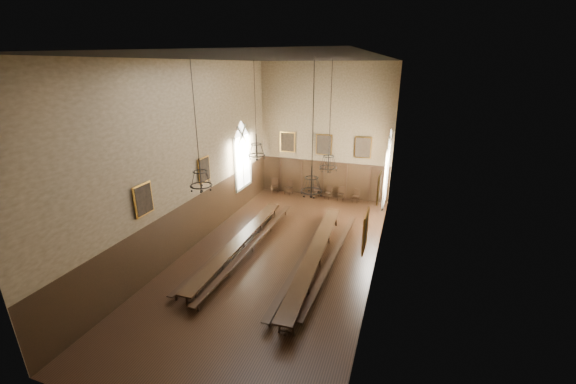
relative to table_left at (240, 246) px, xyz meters
The scene contains 32 objects.
floor 1.95m from the table_left, ahead, with size 9.00×18.00×0.02m, color black.
ceiling 8.85m from the table_left, ahead, with size 9.00×18.00×0.02m, color black.
wall_back 10.27m from the table_left, 78.31° to the left, with size 9.00×0.02×9.00m, color #887153.
wall_front 9.92m from the table_left, 77.81° to the right, with size 9.00×0.02×9.00m, color #887153.
wall_left 4.88m from the table_left, behind, with size 0.02×18.00×9.00m, color #887153.
wall_right 7.63m from the table_left, ahead, with size 0.02×18.00×9.00m, color #887153.
wainscot_panelling 2.11m from the table_left, ahead, with size 9.00×18.00×2.50m, color black, non-canonical shape.
table_left is the anchor object (origin of this frame).
table_right 3.81m from the table_left, ahead, with size 1.19×10.19×0.79m.
bench_left_outer 0.58m from the table_left, behind, with size 0.57×9.23×0.42m.
bench_left_inner 0.60m from the table_left, 25.39° to the left, with size 0.43×10.42×0.47m.
bench_right_inner 3.30m from the table_left, ahead, with size 0.40×10.39×0.47m.
bench_right_outer 4.56m from the table_left, ahead, with size 0.60×9.44×0.42m.
chair_0 8.86m from the table_left, 100.10° to the left, with size 0.57×0.57×1.03m.
chair_1 8.72m from the table_left, 93.17° to the left, with size 0.57×0.57×1.03m.
chair_3 8.84m from the table_left, 80.33° to the left, with size 0.49×0.49×0.91m.
chair_4 9.10m from the table_left, 74.76° to the left, with size 0.50×0.50×0.89m.
chair_5 9.35m from the table_left, 69.41° to the left, with size 0.45×0.45×0.93m.
chair_6 9.70m from the table_left, 63.53° to the left, with size 0.48×0.48×0.91m.
chandelier_back_left 5.16m from the table_left, 96.54° to the left, with size 0.93×0.93×4.96m.
chandelier_back_right 6.02m from the table_left, 35.54° to the left, with size 0.86×0.86×5.14m.
chandelier_front_left 4.79m from the table_left, 99.13° to the right, with size 0.90×0.90×4.94m.
chandelier_front_right 6.47m from the table_left, 28.09° to the right, with size 0.77×0.77×4.67m.
portrait_back_0 9.69m from the table_left, 94.38° to the left, with size 1.10×0.12×1.40m.
portrait_back_1 9.85m from the table_left, 78.15° to the left, with size 1.10×0.12×1.40m.
portrait_back_2 10.66m from the table_left, 63.60° to the left, with size 1.10×0.12×1.40m.
portrait_left_0 4.32m from the table_left, 154.23° to the left, with size 0.12×1.00×1.30m.
portrait_left_1 5.30m from the table_left, 126.83° to the right, with size 0.12×1.00×1.30m.
portrait_right_0 7.21m from the table_left, 10.77° to the left, with size 0.12×1.00×1.30m.
portrait_right_1 7.84m from the table_left, 27.74° to the right, with size 0.12×1.00×1.30m.
window_right 9.04m from the table_left, 41.96° to the left, with size 0.20×2.20×4.60m, color white, non-canonical shape.
window_left 6.93m from the table_left, 113.91° to the left, with size 0.20×2.20×4.60m, color white, non-canonical shape.
Camera 1 is at (5.38, -14.01, 8.76)m, focal length 22.00 mm.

